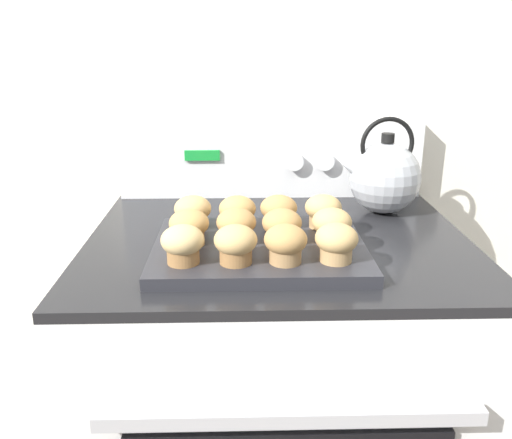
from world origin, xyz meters
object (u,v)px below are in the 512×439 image
Objects in this scene: muffin_r1_c3 at (332,225)px; muffin_pan at (259,249)px; muffin_r0_c3 at (336,242)px; muffin_r2_c0 at (193,212)px; muffin_r0_c1 at (236,244)px; muffin_r1_c2 at (283,226)px; muffin_r0_c0 at (183,244)px; muffin_r1_c0 at (189,227)px; muffin_r2_c2 at (280,211)px; muffin_r1_c1 at (236,226)px; muffin_r2_c1 at (237,212)px; muffin_r0_c2 at (287,243)px; tea_kettle at (384,177)px; stove_range at (275,422)px; muffin_r2_c3 at (323,211)px.

muffin_pan is at bearing 179.89° from muffin_r1_c3.
muffin_r0_c3 is 0.30m from muffin_r2_c0.
muffin_r1_c2 is (0.08, 0.08, 0.00)m from muffin_r0_c1.
muffin_r0_c3 is (0.25, 0.00, 0.00)m from muffin_r0_c0.
muffin_r1_c0 is 0.17m from muffin_r1_c2.
muffin_r0_c0 is 1.00× the size of muffin_r2_c2.
muffin_r2_c1 is (0.00, 0.08, 0.00)m from muffin_r1_c1.
muffin_r2_c0 is (-0.17, 0.09, 0.00)m from muffin_r1_c2.
muffin_pan is at bearing 64.21° from muffin_r0_c1.
muffin_r0_c0 is 1.00× the size of muffin_r1_c1.
muffin_r1_c0 is 0.09m from muffin_r2_c0.
muffin_r0_c2 is 0.08m from muffin_r0_c3.
muffin_r0_c1 is 0.46m from tea_kettle.
tea_kettle is at bearing 30.17° from stove_range.
muffin_r0_c2 is 1.00× the size of muffin_r2_c3.
stove_range is 12.79× the size of muffin_r2_c0.
muffin_r1_c0 is at bearing 153.31° from muffin_r0_c2.
muffin_r0_c3 and muffin_r2_c2 have the same top height.
muffin_r0_c2 reaches higher than stove_range.
muffin_r0_c3 is 0.08m from muffin_r1_c3.
muffin_pan is at bearing -64.11° from muffin_r2_c1.
muffin_pan is 5.33× the size of muffin_r2_c1.
muffin_pan is 5.33× the size of muffin_r2_c2.
muffin_r0_c0 is 0.33× the size of tea_kettle.
muffin_r0_c3 is 0.18m from muffin_r2_c2.
muffin_pan is 0.10m from muffin_r0_c1.
muffin_r2_c2 is at bearing 135.88° from muffin_r1_c3.
muffin_r1_c2 reaches higher than muffin_pan.
muffin_r0_c1 is at bearing -179.87° from muffin_r0_c2.
muffin_r2_c2 is at bearing 27.33° from muffin_r1_c0.
muffin_r2_c1 is at bearing -178.64° from muffin_r2_c3.
tea_kettle is (0.15, 0.24, 0.03)m from muffin_r1_c3.
muffin_r0_c3 is at bearing -33.72° from muffin_pan.
muffin_r2_c0 is 1.00× the size of muffin_r2_c1.
muffin_r0_c1 and muffin_r2_c2 have the same top height.
stove_range is at bearing 90.95° from muffin_r0_c2.
muffin_r0_c2 and muffin_r1_c0 have the same top height.
muffin_r2_c3 is (0.09, -0.02, 0.50)m from stove_range.
muffin_r0_c0 is at bearing -90.78° from muffin_r2_c0.
muffin_r2_c1 is 0.08m from muffin_r2_c2.
muffin_r2_c3 is at bearing 45.58° from muffin_r0_c1.
tea_kettle reaches higher than muffin_r0_c0.
muffin_r1_c0 is 0.08m from muffin_r1_c1.
muffin_r0_c2 and muffin_r1_c1 have the same top height.
muffin_r1_c1 is 1.00× the size of muffin_r2_c3.
muffin_r1_c1 is 1.00× the size of muffin_r2_c0.
muffin_r1_c0 and muffin_r1_c2 have the same top height.
muffin_r2_c1 and muffin_r2_c3 have the same top height.
muffin_r0_c2 and muffin_r2_c3 have the same top height.
muffin_r1_c1 is 1.00× the size of muffin_r1_c2.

